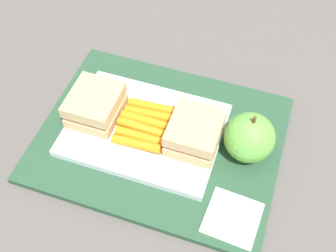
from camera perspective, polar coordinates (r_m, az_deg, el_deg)
name	(u,v)px	position (r m, az deg, el deg)	size (l,w,h in m)	color
ground_plane	(160,140)	(0.65, -1.05, -1.92)	(2.40, 2.40, 0.00)	#56514C
lunchbag_mat	(160,138)	(0.64, -1.05, -1.67)	(0.36, 0.28, 0.01)	#284C33
food_tray	(145,130)	(0.64, -3.18, -0.51)	(0.23, 0.17, 0.01)	white
sandwich_half_left	(95,105)	(0.64, -9.81, 2.78)	(0.07, 0.08, 0.04)	tan
sandwich_half_right	(195,133)	(0.60, 3.64, -0.89)	(0.07, 0.08, 0.04)	tan
carrot_sticks_bundle	(144,124)	(0.63, -3.24, 0.21)	(0.08, 0.09, 0.02)	orange
apple	(249,138)	(0.61, 10.94, -1.54)	(0.07, 0.07, 0.08)	#66B742
paper_napkin	(232,218)	(0.58, 8.69, -12.14)	(0.07, 0.07, 0.00)	white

